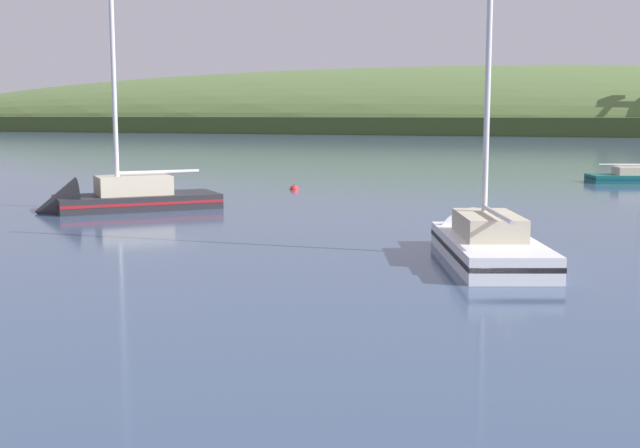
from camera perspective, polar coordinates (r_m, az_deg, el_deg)
name	(u,v)px	position (r m, az deg, el deg)	size (l,w,h in m)	color
far_shoreline_hill	(447,130)	(242.78, 8.90, 6.57)	(518.45, 106.81, 37.37)	#3C4E24
sailboat_near_mooring	(113,204)	(43.50, -14.38, 1.39)	(9.06, 9.01, 15.06)	#232328
sailboat_outer_reach	(483,247)	(29.14, 11.38, -1.58)	(5.76, 9.39, 13.44)	white
mooring_buoy_far_upstream	(294,190)	(53.50, -1.82, 2.43)	(0.61, 0.61, 0.69)	red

